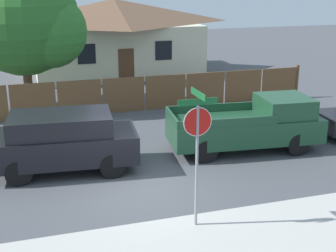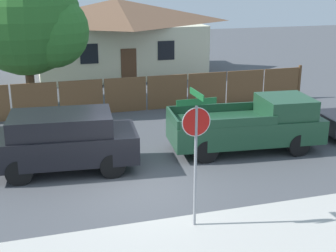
{
  "view_description": "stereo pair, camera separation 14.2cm",
  "coord_description": "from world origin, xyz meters",
  "px_view_note": "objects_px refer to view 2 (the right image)",
  "views": [
    {
      "loc": [
        -2.88,
        -12.15,
        5.87
      ],
      "look_at": [
        1.06,
        0.62,
        1.6
      ],
      "focal_mm": 50.0,
      "sensor_mm": 36.0,
      "label": 1
    },
    {
      "loc": [
        -2.75,
        -12.2,
        5.87
      ],
      "look_at": [
        1.06,
        0.62,
        1.6
      ],
      "focal_mm": 50.0,
      "sensor_mm": 36.0,
      "label": 2
    }
  ],
  "objects_px": {
    "house": "(118,35)",
    "oak_tree": "(30,22)",
    "orange_pickup": "(252,125)",
    "red_suv": "(65,140)",
    "stop_sign": "(196,136)"
  },
  "relations": [
    {
      "from": "red_suv",
      "to": "orange_pickup",
      "type": "relative_size",
      "value": 0.85
    },
    {
      "from": "house",
      "to": "oak_tree",
      "type": "bearing_deg",
      "value": -126.29
    },
    {
      "from": "house",
      "to": "oak_tree",
      "type": "height_order",
      "value": "oak_tree"
    },
    {
      "from": "orange_pickup",
      "to": "house",
      "type": "bearing_deg",
      "value": 102.54
    },
    {
      "from": "red_suv",
      "to": "orange_pickup",
      "type": "distance_m",
      "value": 6.43
    },
    {
      "from": "stop_sign",
      "to": "orange_pickup",
      "type": "bearing_deg",
      "value": 49.4
    },
    {
      "from": "red_suv",
      "to": "orange_pickup",
      "type": "height_order",
      "value": "orange_pickup"
    },
    {
      "from": "oak_tree",
      "to": "red_suv",
      "type": "bearing_deg",
      "value": -85.3
    },
    {
      "from": "house",
      "to": "oak_tree",
      "type": "relative_size",
      "value": 1.62
    },
    {
      "from": "house",
      "to": "red_suv",
      "type": "height_order",
      "value": "house"
    },
    {
      "from": "red_suv",
      "to": "stop_sign",
      "type": "relative_size",
      "value": 1.35
    },
    {
      "from": "house",
      "to": "red_suv",
      "type": "distance_m",
      "value": 15.82
    },
    {
      "from": "house",
      "to": "stop_sign",
      "type": "height_order",
      "value": "house"
    },
    {
      "from": "orange_pickup",
      "to": "stop_sign",
      "type": "relative_size",
      "value": 1.6
    },
    {
      "from": "house",
      "to": "orange_pickup",
      "type": "bearing_deg",
      "value": -82.99
    }
  ]
}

